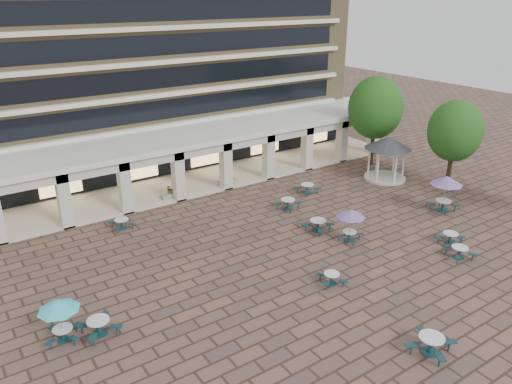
% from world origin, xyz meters
% --- Properties ---
extents(ground, '(120.00, 120.00, 0.00)m').
position_xyz_m(ground, '(0.00, 0.00, 0.00)').
color(ground, brown).
rests_on(ground, ground).
extents(apartment_building, '(40.00, 15.50, 25.20)m').
position_xyz_m(apartment_building, '(0.00, 25.47, 12.60)').
color(apartment_building, '#947C53').
rests_on(apartment_building, ground).
extents(retail_arcade, '(42.00, 6.60, 4.40)m').
position_xyz_m(retail_arcade, '(0.00, 14.80, 3.00)').
color(retail_arcade, white).
rests_on(retail_arcade, ground).
extents(picnic_table_1, '(2.28, 2.28, 0.86)m').
position_xyz_m(picnic_table_1, '(-0.70, -9.84, 0.51)').
color(picnic_table_1, '#163F43').
rests_on(picnic_table_1, ground).
extents(picnic_table_2, '(1.82, 1.82, 0.71)m').
position_xyz_m(picnic_table_2, '(9.01, -3.84, 0.43)').
color(picnic_table_2, '#163F43').
rests_on(picnic_table_2, ground).
extents(picnic_table_3, '(1.94, 1.94, 0.74)m').
position_xyz_m(picnic_table_3, '(7.83, -5.34, 0.44)').
color(picnic_table_3, '#163F43').
rests_on(picnic_table_3, ground).
extents(picnic_table_4, '(1.90, 1.90, 2.20)m').
position_xyz_m(picnic_table_4, '(-14.00, 0.23, 1.86)').
color(picnic_table_4, '#163F43').
rests_on(picnic_table_4, ground).
extents(picnic_table_5, '(1.76, 1.76, 0.66)m').
position_xyz_m(picnic_table_5, '(-0.50, -3.14, 0.39)').
color(picnic_table_5, '#163F43').
rests_on(picnic_table_5, ground).
extents(picnic_table_6, '(1.90, 1.90, 2.19)m').
position_xyz_m(picnic_table_6, '(3.90, 0.03, 1.86)').
color(picnic_table_6, '#163F43').
rests_on(picnic_table_6, ground).
extents(picnic_table_7, '(2.07, 2.07, 0.80)m').
position_xyz_m(picnic_table_7, '(3.17, 2.27, 0.48)').
color(picnic_table_7, '#163F43').
rests_on(picnic_table_7, ground).
extents(picnic_table_8, '(1.97, 1.97, 0.80)m').
position_xyz_m(picnic_table_8, '(-12.49, -0.23, 0.48)').
color(picnic_table_8, '#163F43').
rests_on(picnic_table_8, ground).
extents(picnic_table_10, '(1.79, 1.79, 0.76)m').
position_xyz_m(picnic_table_10, '(6.90, 7.86, 0.45)').
color(picnic_table_10, '#163F43').
rests_on(picnic_table_10, ground).
extents(picnic_table_11, '(2.34, 2.34, 2.70)m').
position_xyz_m(picnic_table_11, '(12.88, -0.41, 2.29)').
color(picnic_table_11, '#163F43').
rests_on(picnic_table_11, ground).
extents(picnic_table_12, '(1.62, 1.62, 0.70)m').
position_xyz_m(picnic_table_12, '(-7.59, 10.00, 0.42)').
color(picnic_table_12, '#163F43').
rests_on(picnic_table_12, ground).
extents(picnic_table_13, '(2.10, 2.10, 0.78)m').
position_xyz_m(picnic_table_13, '(3.74, 6.28, 0.46)').
color(picnic_table_13, '#163F43').
rests_on(picnic_table_13, ground).
extents(gazebo, '(3.96, 3.96, 3.68)m').
position_xyz_m(gazebo, '(14.54, 6.65, 2.78)').
color(gazebo, beige).
rests_on(gazebo, ground).
extents(tree_east_a, '(4.30, 4.30, 7.16)m').
position_xyz_m(tree_east_a, '(17.53, 2.58, 4.67)').
color(tree_east_a, '#42311A').
rests_on(tree_east_a, ground).
extents(tree_east_c, '(4.88, 4.88, 8.13)m').
position_xyz_m(tree_east_c, '(16.36, 10.04, 5.31)').
color(tree_east_c, '#42311A').
rests_on(tree_east_c, ground).
extents(planter_left, '(1.50, 0.65, 1.21)m').
position_xyz_m(planter_left, '(-2.63, 12.90, 0.46)').
color(planter_left, gray).
rests_on(planter_left, ground).
extents(planter_right, '(1.50, 0.66, 1.24)m').
position_xyz_m(planter_right, '(2.55, 12.90, 0.49)').
color(planter_right, gray).
rests_on(planter_right, ground).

